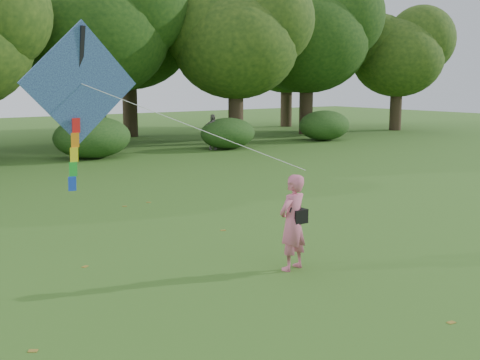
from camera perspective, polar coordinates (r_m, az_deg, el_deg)
ground at (r=11.09m, az=7.94°, el=-8.85°), size 100.00×100.00×0.00m
man_kite_flyer at (r=11.07m, az=5.00°, el=-4.03°), size 0.73×0.56×1.78m
bystander_right at (r=30.07m, az=-2.62°, el=4.57°), size 1.11×0.93×1.78m
crossbody_bag at (r=11.10m, az=5.57°, el=-3.38°), size 0.43×0.20×0.71m
flying_kite at (r=11.07m, az=-14.89°, el=8.58°), size 4.41×2.52×2.99m
tree_line at (r=31.81m, az=-19.93°, el=12.79°), size 54.70×15.30×9.48m
shrub_band at (r=26.14m, az=-21.13°, el=3.12°), size 39.15×3.22×1.88m
fallen_leaves at (r=13.77m, az=-5.48°, el=-5.14°), size 10.89×15.58×0.01m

